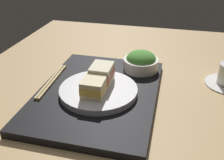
# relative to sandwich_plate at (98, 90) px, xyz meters

# --- Properties ---
(ground_plane) EXTENTS (1.40, 1.00, 0.03)m
(ground_plane) POSITION_rel_sandwich_plate_xyz_m (-0.02, 0.02, -0.05)
(ground_plane) COLOR tan
(serving_tray) EXTENTS (0.46, 0.34, 0.02)m
(serving_tray) POSITION_rel_sandwich_plate_xyz_m (-0.02, -0.01, -0.02)
(serving_tray) COLOR black
(serving_tray) RESTS_ON ground_plane
(sandwich_plate) EXTENTS (0.22, 0.22, 0.02)m
(sandwich_plate) POSITION_rel_sandwich_plate_xyz_m (0.00, 0.00, 0.00)
(sandwich_plate) COLOR silver
(sandwich_plate) RESTS_ON serving_tray
(sandwich_near) EXTENTS (0.08, 0.06, 0.06)m
(sandwich_near) POSITION_rel_sandwich_plate_xyz_m (-0.03, 0.00, 0.04)
(sandwich_near) COLOR #EFE5C1
(sandwich_near) RESTS_ON sandwich_plate
(sandwich_far) EXTENTS (0.08, 0.06, 0.05)m
(sandwich_far) POSITION_rel_sandwich_plate_xyz_m (0.03, -0.00, 0.03)
(sandwich_far) COLOR beige
(sandwich_far) RESTS_ON sandwich_plate
(salad_bowl) EXTENTS (0.12, 0.12, 0.07)m
(salad_bowl) POSITION_rel_sandwich_plate_xyz_m (-0.18, 0.09, 0.02)
(salad_bowl) COLOR silver
(salad_bowl) RESTS_ON serving_tray
(chopsticks_pair) EXTENTS (0.21, 0.03, 0.01)m
(chopsticks_pair) POSITION_rel_sandwich_plate_xyz_m (-0.03, -0.16, -0.01)
(chopsticks_pair) COLOR tan
(chopsticks_pair) RESTS_ON serving_tray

